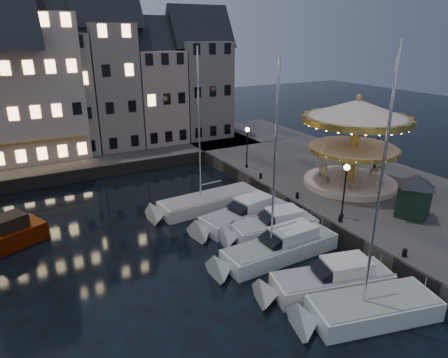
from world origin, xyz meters
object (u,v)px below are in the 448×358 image
motorboat_f (204,203)px  motorboat_c (276,249)px  motorboat_d (269,228)px  ticket_kiosk (416,189)px  streetlamp_c (247,142)px  motorboat_b (326,282)px  bollard_c (297,195)px  streetlamp_d (378,142)px  streetlamp_b (345,184)px  motorboat_e (241,216)px  bollard_a (405,252)px  bollard_b (341,218)px  bollard_d (261,175)px  carousel (356,127)px  motorboat_a (364,310)px

motorboat_f → motorboat_c: bearing=-85.4°
motorboat_d → ticket_kiosk: ticket_kiosk is taller
streetlamp_c → motorboat_b: bearing=-108.0°
bollard_c → motorboat_c: (-5.78, -5.10, -0.92)m
streetlamp_d → ticket_kiosk: 11.47m
streetlamp_b → motorboat_e: size_ratio=0.48×
bollard_a → bollard_b: same height
streetlamp_d → motorboat_b: 21.36m
motorboat_b → motorboat_e: bearing=88.6°
bollard_d → ticket_kiosk: 13.63m
streetlamp_d → bollard_b: size_ratio=7.32×
streetlamp_c → motorboat_c: motorboat_c is taller
bollard_c → carousel: bearing=2.2°
streetlamp_d → bollard_b: 14.27m
streetlamp_c → motorboat_a: 22.39m
streetlamp_b → motorboat_f: 11.93m
streetlamp_d → motorboat_f: size_ratio=0.32×
bollard_b → motorboat_b: bearing=-140.0°
streetlamp_d → motorboat_e: streetlamp_d is taller
motorboat_c → carousel: bearing=24.1°
streetlamp_c → motorboat_f: motorboat_f is taller
motorboat_a → motorboat_f: 16.77m
bollard_c → motorboat_f: size_ratio=0.04×
streetlamp_b → streetlamp_d: bearing=31.8°
bollard_b → motorboat_f: motorboat_f is taller
streetlamp_d → motorboat_d: 17.26m
carousel → streetlamp_d: bearing=21.5°
motorboat_f → ticket_kiosk: motorboat_f is taller
motorboat_c → ticket_kiosk: bearing=-9.2°
motorboat_b → ticket_kiosk: ticket_kiosk is taller
bollard_d → motorboat_e: 7.31m
streetlamp_d → streetlamp_c: bearing=150.1°
streetlamp_c → motorboat_c: bearing=-114.3°
streetlamp_d → carousel: 6.72m
motorboat_f → carousel: motorboat_f is taller
motorboat_d → motorboat_f: bearing=108.3°
bollard_b → motorboat_b: (-5.42, -4.54, -0.96)m
bollard_c → motorboat_e: (-5.18, 0.43, -0.96)m
streetlamp_d → motorboat_f: motorboat_f is taller
motorboat_c → bollard_d: bearing=61.4°
motorboat_a → motorboat_f: (-1.28, 16.72, -0.01)m
motorboat_a → bollard_b: bearing=54.3°
streetlamp_d → bollard_d: size_ratio=7.32×
motorboat_b → motorboat_d: 7.36m
motorboat_e → ticket_kiosk: bearing=-34.9°
bollard_d → bollard_b: bearing=-90.0°
bollard_c → ticket_kiosk: (5.34, -6.89, 1.95)m
streetlamp_b → motorboat_d: (-4.94, 2.24, -3.38)m
bollard_d → motorboat_a: (-5.27, -17.82, -1.06)m
bollard_b → motorboat_e: 7.57m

